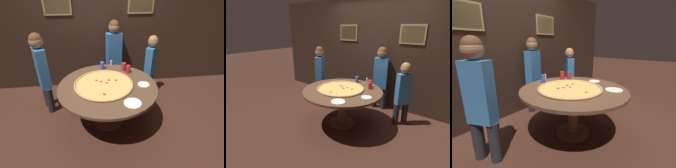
# 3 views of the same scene
# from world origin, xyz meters

# --- Properties ---
(ground_plane) EXTENTS (24.00, 24.00, 0.00)m
(ground_plane) POSITION_xyz_m (0.00, 0.00, 0.00)
(ground_plane) COLOR #422319
(back_wall) EXTENTS (6.40, 0.08, 2.60)m
(back_wall) POSITION_xyz_m (0.00, 1.37, 1.30)
(back_wall) COLOR black
(back_wall) RESTS_ON ground_plane
(dining_table) EXTENTS (1.53, 1.53, 0.74)m
(dining_table) POSITION_xyz_m (0.00, 0.00, 0.60)
(dining_table) COLOR brown
(dining_table) RESTS_ON ground_plane
(giant_pizza) EXTENTS (0.92, 0.92, 0.03)m
(giant_pizza) POSITION_xyz_m (-0.06, 0.02, 0.75)
(giant_pizza) COLOR #EAB75B
(giant_pizza) RESTS_ON dining_table
(drink_cup_far_left) EXTENTS (0.07, 0.07, 0.13)m
(drink_cup_far_left) POSITION_xyz_m (-0.04, 0.58, 0.81)
(drink_cup_far_left) COLOR #384CB7
(drink_cup_far_left) RESTS_ON dining_table
(drink_cup_near_right) EXTENTS (0.08, 0.08, 0.14)m
(drink_cup_near_right) POSITION_xyz_m (0.34, 0.47, 0.81)
(drink_cup_near_right) COLOR #B22328
(drink_cup_near_right) RESTS_ON dining_table
(drink_cup_near_left) EXTENTS (0.07, 0.07, 0.14)m
(drink_cup_near_left) POSITION_xyz_m (0.39, 0.37, 0.81)
(drink_cup_near_left) COLOR #B22328
(drink_cup_near_left) RESTS_ON dining_table
(white_plate_near_front) EXTENTS (0.18, 0.18, 0.01)m
(white_plate_near_front) POSITION_xyz_m (0.56, -0.05, 0.74)
(white_plate_near_front) COLOR white
(white_plate_near_front) RESTS_ON dining_table
(white_plate_far_back) EXTENTS (0.24, 0.24, 0.01)m
(white_plate_far_back) POSITION_xyz_m (0.28, -0.49, 0.74)
(white_plate_far_back) COLOR white
(white_plate_far_back) RESTS_ON dining_table
(condiment_shaker) EXTENTS (0.04, 0.04, 0.10)m
(condiment_shaker) POSITION_xyz_m (0.14, 0.71, 0.79)
(condiment_shaker) COLOR silver
(condiment_shaker) RESTS_ON dining_table
(diner_side_right) EXTENTS (0.39, 0.22, 1.48)m
(diner_side_right) POSITION_xyz_m (0.25, 1.16, 0.84)
(diner_side_right) COLOR #232328
(diner_side_right) RESTS_ON ground_plane
(diner_far_left) EXTENTS (0.29, 0.32, 1.27)m
(diner_far_left) POSITION_xyz_m (0.92, 0.74, 0.72)
(diner_far_left) COLOR #232328
(diner_far_left) RESTS_ON ground_plane
(diner_far_right) EXTENTS (0.27, 0.38, 1.45)m
(diner_far_right) POSITION_xyz_m (-1.07, 0.50, 0.82)
(diner_far_right) COLOR #232328
(diner_far_right) RESTS_ON ground_plane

